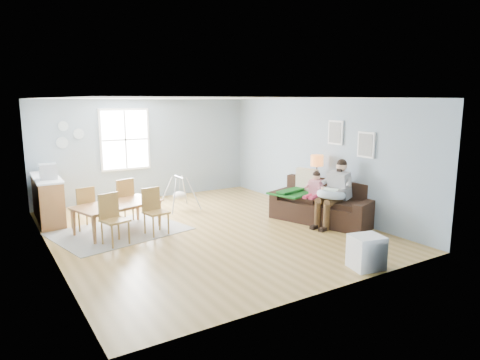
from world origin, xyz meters
TOP-DOWN VIEW (x-y plane):
  - room at (0.00, 0.00)m, footprint 8.40×9.40m
  - window at (-0.60, 3.46)m, footprint 1.32×0.08m
  - pictures at (2.97, -1.05)m, footprint 0.05×1.34m
  - wall_plates at (-2.00, 3.47)m, footprint 0.67×0.02m
  - sofa at (2.51, -0.80)m, footprint 1.63×2.42m
  - green_throw at (2.19, -0.12)m, footprint 1.19×1.04m
  - beige_pillow at (2.54, -0.17)m, footprint 0.27×0.57m
  - father at (2.48, -1.14)m, footprint 1.04×0.58m
  - nursing_pillow at (2.32, -1.20)m, footprint 0.75×0.74m
  - infant at (2.31, -1.16)m, footprint 0.26×0.39m
  - toddler at (2.36, -0.62)m, footprint 0.59×0.43m
  - floor_lamp at (2.72, -0.30)m, footprint 0.29×0.29m
  - storage_cube at (1.19, -3.20)m, footprint 0.57×0.53m
  - rug at (-1.60, 0.85)m, footprint 2.84×2.38m
  - dining_table at (-1.60, 0.85)m, footprint 1.89×1.39m
  - chair_sw at (-1.92, 0.16)m, footprint 0.54×0.54m
  - chair_se at (-1.03, 0.35)m, footprint 0.49×0.49m
  - chair_nw at (-2.17, 1.36)m, footprint 0.50×0.50m
  - chair_ne at (-1.29, 1.55)m, footprint 0.53×0.53m
  - counter at (-2.70, 2.50)m, footprint 0.58×1.81m
  - monitor at (-2.70, 2.16)m, footprint 0.36×0.34m
  - baby_swing at (0.21, 1.87)m, footprint 0.83×0.84m

SIDE VIEW (x-z plane):
  - rug at x=-1.60m, z-range 0.00..0.01m
  - storage_cube at x=1.19m, z-range 0.00..0.54m
  - dining_table at x=-1.60m, z-range 0.00..0.59m
  - sofa at x=2.51m, z-range -0.13..0.77m
  - baby_swing at x=0.21m, z-range -0.04..0.78m
  - counter at x=-2.70m, z-range 0.01..1.01m
  - chair_nw at x=-2.17m, z-range 0.06..0.98m
  - chair_se at x=-1.03m, z-range 0.06..1.00m
  - chair_sw at x=-1.92m, z-range 0.07..1.03m
  - chair_ne at x=-1.29m, z-range 0.07..1.04m
  - green_throw at x=2.19m, z-range 0.55..0.59m
  - nursing_pillow at x=2.32m, z-range 0.58..0.83m
  - toddler at x=2.36m, z-range 0.32..1.19m
  - father at x=2.48m, z-range 0.05..1.48m
  - infant at x=2.31m, z-range 0.71..0.86m
  - beige_pillow at x=2.54m, z-range 0.55..1.10m
  - monitor at x=-2.70m, z-range 1.01..1.33m
  - floor_lamp at x=2.72m, z-range 0.47..1.89m
  - window at x=-0.60m, z-range 0.84..2.46m
  - wall_plates at x=-2.00m, z-range 1.50..2.16m
  - pictures at x=2.97m, z-range 1.48..2.22m
  - room at x=0.00m, z-range 0.47..4.37m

